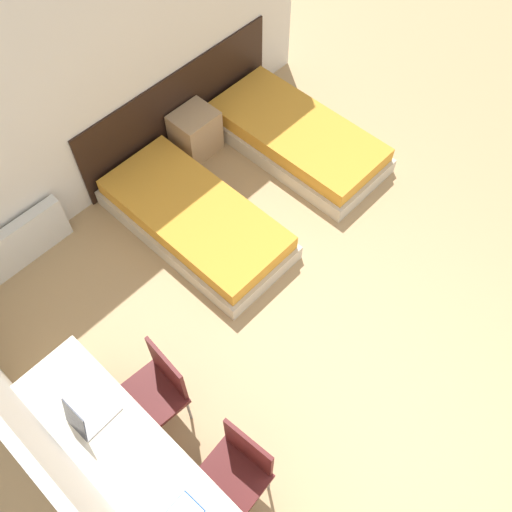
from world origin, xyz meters
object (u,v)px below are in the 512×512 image
object	(u,v)px
chair_near_notebook	(236,471)
laptop	(88,416)
chair_near_laptop	(155,390)
nightstand	(195,133)
bed_near_window	(195,220)
bed_near_door	(297,138)

from	to	relation	value
chair_near_notebook	laptop	xyz separation A→B (m)	(-0.50, 0.97, 0.31)
chair_near_laptop	chair_near_notebook	bearing A→B (deg)	-85.37
nightstand	chair_near_notebook	bearing A→B (deg)	-128.38
nightstand	bed_near_window	bearing A→B (deg)	-133.70
chair_near_laptop	laptop	world-z (taller)	laptop
bed_near_window	bed_near_door	bearing A→B (deg)	0.00
bed_near_window	nightstand	bearing A→B (deg)	46.30
bed_near_window	nightstand	xyz separation A→B (m)	(0.78, 0.82, 0.09)
bed_near_window	chair_near_laptop	bearing A→B (deg)	-141.93
nightstand	chair_near_laptop	bearing A→B (deg)	-138.87
laptop	bed_near_window	bearing A→B (deg)	27.17
chair_near_laptop	chair_near_notebook	xyz separation A→B (m)	(0.00, -0.89, 0.00)
bed_near_door	chair_near_notebook	bearing A→B (deg)	-146.04
laptop	nightstand	bearing A→B (deg)	32.98
bed_near_door	chair_near_laptop	size ratio (longest dim) A/B	2.20
nightstand	chair_near_laptop	size ratio (longest dim) A/B	0.57
nightstand	chair_near_notebook	xyz separation A→B (m)	(-2.29, -2.89, 0.24)
bed_near_door	laptop	distance (m)	3.80
nightstand	laptop	distance (m)	3.43
bed_near_window	laptop	bearing A→B (deg)	-151.28
nightstand	chair_near_laptop	world-z (taller)	chair_near_laptop
bed_near_window	nightstand	distance (m)	1.14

